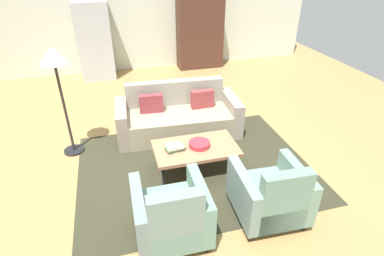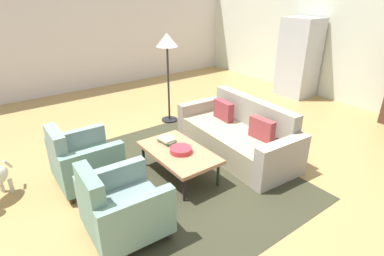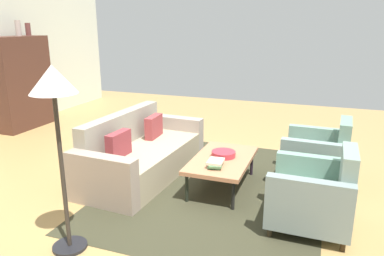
{
  "view_description": "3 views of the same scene",
  "coord_description": "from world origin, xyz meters",
  "px_view_note": "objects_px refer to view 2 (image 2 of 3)",
  "views": [
    {
      "loc": [
        -0.84,
        -4.07,
        2.86
      ],
      "look_at": [
        0.18,
        -0.33,
        0.62
      ],
      "focal_mm": 28.95,
      "sensor_mm": 36.0,
      "label": 1
    },
    {
      "loc": [
        3.35,
        -2.61,
        2.48
      ],
      "look_at": [
        0.22,
        -0.29,
        0.7
      ],
      "focal_mm": 28.97,
      "sensor_mm": 36.0,
      "label": 2
    },
    {
      "loc": [
        -4.05,
        -1.65,
        2.05
      ],
      "look_at": [
        0.45,
        0.0,
        0.67
      ],
      "focal_mm": 34.43,
      "sensor_mm": 36.0,
      "label": 3
    }
  ],
  "objects_px": {
    "floor_lamp": "(167,48)",
    "fruit_bowl": "(181,150)",
    "armchair_left": "(81,162)",
    "refrigerator": "(299,58)",
    "armchair_right": "(119,209)",
    "couch": "(239,136)",
    "coffee_table": "(179,153)",
    "book_stack": "(167,140)"
  },
  "relations": [
    {
      "from": "coffee_table",
      "to": "fruit_bowl",
      "type": "distance_m",
      "value": 0.09
    },
    {
      "from": "coffee_table",
      "to": "book_stack",
      "type": "relative_size",
      "value": 3.98
    },
    {
      "from": "fruit_bowl",
      "to": "armchair_right",
      "type": "bearing_deg",
      "value": -65.12
    },
    {
      "from": "armchair_left",
      "to": "refrigerator",
      "type": "height_order",
      "value": "refrigerator"
    },
    {
      "from": "couch",
      "to": "book_stack",
      "type": "distance_m",
      "value": 1.24
    },
    {
      "from": "armchair_left",
      "to": "fruit_bowl",
      "type": "bearing_deg",
      "value": 61.4
    },
    {
      "from": "coffee_table",
      "to": "armchair_left",
      "type": "relative_size",
      "value": 1.36
    },
    {
      "from": "book_stack",
      "to": "floor_lamp",
      "type": "bearing_deg",
      "value": 146.31
    },
    {
      "from": "couch",
      "to": "armchair_right",
      "type": "xyz_separation_m",
      "value": [
        0.59,
        -2.35,
        0.06
      ]
    },
    {
      "from": "armchair_right",
      "to": "refrigerator",
      "type": "xyz_separation_m",
      "value": [
        -1.92,
        5.59,
        0.58
      ]
    },
    {
      "from": "refrigerator",
      "to": "floor_lamp",
      "type": "height_order",
      "value": "refrigerator"
    },
    {
      "from": "couch",
      "to": "armchair_left",
      "type": "bearing_deg",
      "value": 78.88
    },
    {
      "from": "armchair_right",
      "to": "book_stack",
      "type": "bearing_deg",
      "value": 130.23
    },
    {
      "from": "armchair_right",
      "to": "book_stack",
      "type": "height_order",
      "value": "armchair_right"
    },
    {
      "from": "coffee_table",
      "to": "book_stack",
      "type": "height_order",
      "value": "book_stack"
    },
    {
      "from": "coffee_table",
      "to": "refrigerator",
      "type": "xyz_separation_m",
      "value": [
        -1.32,
        4.42,
        0.56
      ]
    },
    {
      "from": "coffee_table",
      "to": "armchair_left",
      "type": "xyz_separation_m",
      "value": [
        -0.6,
        -1.17,
        -0.02
      ]
    },
    {
      "from": "armchair_left",
      "to": "armchair_right",
      "type": "relative_size",
      "value": 1.0
    },
    {
      "from": "fruit_bowl",
      "to": "floor_lamp",
      "type": "height_order",
      "value": "floor_lamp"
    },
    {
      "from": "book_stack",
      "to": "refrigerator",
      "type": "xyz_separation_m",
      "value": [
        -1.02,
        4.43,
        0.48
      ]
    },
    {
      "from": "fruit_bowl",
      "to": "armchair_left",
      "type": "bearing_deg",
      "value": -119.4
    },
    {
      "from": "refrigerator",
      "to": "floor_lamp",
      "type": "relative_size",
      "value": 1.08
    },
    {
      "from": "book_stack",
      "to": "refrigerator",
      "type": "distance_m",
      "value": 4.57
    },
    {
      "from": "couch",
      "to": "floor_lamp",
      "type": "height_order",
      "value": "floor_lamp"
    },
    {
      "from": "fruit_bowl",
      "to": "book_stack",
      "type": "height_order",
      "value": "book_stack"
    },
    {
      "from": "armchair_right",
      "to": "refrigerator",
      "type": "relative_size",
      "value": 0.48
    },
    {
      "from": "couch",
      "to": "book_stack",
      "type": "height_order",
      "value": "couch"
    },
    {
      "from": "armchair_right",
      "to": "fruit_bowl",
      "type": "height_order",
      "value": "armchair_right"
    },
    {
      "from": "floor_lamp",
      "to": "fruit_bowl",
      "type": "bearing_deg",
      "value": -28.18
    },
    {
      "from": "couch",
      "to": "armchair_left",
      "type": "relative_size",
      "value": 2.44
    },
    {
      "from": "armchair_left",
      "to": "fruit_bowl",
      "type": "xyz_separation_m",
      "value": [
        0.66,
        1.17,
        0.09
      ]
    },
    {
      "from": "fruit_bowl",
      "to": "floor_lamp",
      "type": "distance_m",
      "value": 2.32
    },
    {
      "from": "armchair_right",
      "to": "floor_lamp",
      "type": "bearing_deg",
      "value": 140.43
    },
    {
      "from": "book_stack",
      "to": "floor_lamp",
      "type": "relative_size",
      "value": 0.18
    },
    {
      "from": "fruit_bowl",
      "to": "book_stack",
      "type": "relative_size",
      "value": 1.01
    },
    {
      "from": "armchair_left",
      "to": "refrigerator",
      "type": "xyz_separation_m",
      "value": [
        -0.72,
        5.59,
        0.58
      ]
    },
    {
      "from": "coffee_table",
      "to": "armchair_left",
      "type": "distance_m",
      "value": 1.31
    },
    {
      "from": "couch",
      "to": "floor_lamp",
      "type": "distance_m",
      "value": 2.14
    },
    {
      "from": "coffee_table",
      "to": "floor_lamp",
      "type": "bearing_deg",
      "value": 151.07
    },
    {
      "from": "book_stack",
      "to": "floor_lamp",
      "type": "xyz_separation_m",
      "value": [
        -1.48,
        0.99,
        1.0
      ]
    },
    {
      "from": "armchair_left",
      "to": "armchair_right",
      "type": "distance_m",
      "value": 1.2
    },
    {
      "from": "book_stack",
      "to": "armchair_left",
      "type": "bearing_deg",
      "value": -104.35
    }
  ]
}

